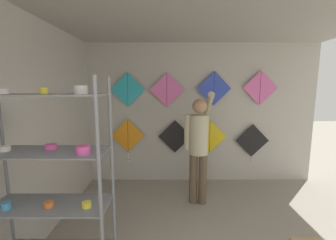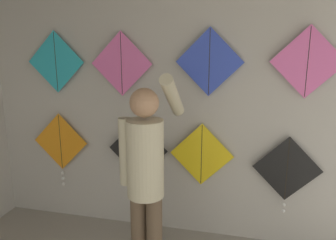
{
  "view_description": "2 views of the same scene",
  "coord_description": "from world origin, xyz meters",
  "px_view_note": "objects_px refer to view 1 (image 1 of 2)",
  "views": [
    {
      "loc": [
        -0.48,
        -0.47,
        1.97
      ],
      "look_at": [
        -0.5,
        3.74,
        1.33
      ],
      "focal_mm": 24.0,
      "sensor_mm": 36.0,
      "label": 1
    },
    {
      "loc": [
        0.78,
        0.7,
        2.11
      ],
      "look_at": [
        0.06,
        3.74,
        1.36
      ],
      "focal_mm": 35.0,
      "sensor_mm": 36.0,
      "label": 2
    }
  ],
  "objects_px": {
    "kite_1": "(176,136)",
    "kite_5": "(168,90)",
    "kite_6": "(215,88)",
    "shopkeeper": "(199,142)",
    "kite_4": "(128,90)",
    "kite_2": "(210,137)",
    "kite_3": "(253,142)",
    "kite_0": "(129,137)",
    "kite_7": "(261,88)",
    "shelf_rack": "(50,184)"
  },
  "relations": [
    {
      "from": "shopkeeper",
      "to": "kite_1",
      "type": "distance_m",
      "value": 0.94
    },
    {
      "from": "kite_6",
      "to": "shopkeeper",
      "type": "bearing_deg",
      "value": -114.94
    },
    {
      "from": "kite_6",
      "to": "kite_4",
      "type": "bearing_deg",
      "value": 180.0
    },
    {
      "from": "shelf_rack",
      "to": "kite_0",
      "type": "height_order",
      "value": "shelf_rack"
    },
    {
      "from": "shopkeeper",
      "to": "kite_0",
      "type": "bearing_deg",
      "value": 157.29
    },
    {
      "from": "kite_0",
      "to": "kite_6",
      "type": "distance_m",
      "value": 1.98
    },
    {
      "from": "kite_2",
      "to": "kite_7",
      "type": "relative_size",
      "value": 1.0
    },
    {
      "from": "kite_3",
      "to": "kite_2",
      "type": "bearing_deg",
      "value": 179.97
    },
    {
      "from": "kite_1",
      "to": "kite_6",
      "type": "bearing_deg",
      "value": 0.0
    },
    {
      "from": "shelf_rack",
      "to": "kite_1",
      "type": "xyz_separation_m",
      "value": [
        1.16,
        2.63,
        -0.19
      ]
    },
    {
      "from": "kite_3",
      "to": "kite_1",
      "type": "bearing_deg",
      "value": 179.98
    },
    {
      "from": "kite_5",
      "to": "kite_6",
      "type": "distance_m",
      "value": 0.93
    },
    {
      "from": "kite_4",
      "to": "shopkeeper",
      "type": "bearing_deg",
      "value": -33.65
    },
    {
      "from": "shelf_rack",
      "to": "shopkeeper",
      "type": "xyz_separation_m",
      "value": [
        1.52,
        1.77,
        -0.08
      ]
    },
    {
      "from": "kite_4",
      "to": "kite_6",
      "type": "bearing_deg",
      "value": 0.0
    },
    {
      "from": "kite_3",
      "to": "kite_6",
      "type": "height_order",
      "value": "kite_6"
    },
    {
      "from": "kite_1",
      "to": "kite_3",
      "type": "bearing_deg",
      "value": -0.02
    },
    {
      "from": "kite_6",
      "to": "shelf_rack",
      "type": "bearing_deg",
      "value": -126.09
    },
    {
      "from": "shopkeeper",
      "to": "kite_3",
      "type": "height_order",
      "value": "shopkeeper"
    },
    {
      "from": "shopkeeper",
      "to": "kite_1",
      "type": "xyz_separation_m",
      "value": [
        -0.36,
        0.86,
        -0.11
      ]
    },
    {
      "from": "kite_4",
      "to": "kite_6",
      "type": "relative_size",
      "value": 1.0
    },
    {
      "from": "shelf_rack",
      "to": "kite_1",
      "type": "bearing_deg",
      "value": 66.26
    },
    {
      "from": "shelf_rack",
      "to": "kite_2",
      "type": "distance_m",
      "value": 3.23
    },
    {
      "from": "kite_3",
      "to": "kite_5",
      "type": "bearing_deg",
      "value": 179.98
    },
    {
      "from": "kite_0",
      "to": "kite_6",
      "type": "height_order",
      "value": "kite_6"
    },
    {
      "from": "shopkeeper",
      "to": "kite_4",
      "type": "bearing_deg",
      "value": 156.85
    },
    {
      "from": "kite_1",
      "to": "kite_5",
      "type": "bearing_deg",
      "value": 180.0
    },
    {
      "from": "kite_0",
      "to": "kite_5",
      "type": "relative_size",
      "value": 1.31
    },
    {
      "from": "kite_1",
      "to": "kite_4",
      "type": "bearing_deg",
      "value": 180.0
    },
    {
      "from": "kite_3",
      "to": "kite_6",
      "type": "relative_size",
      "value": 1.2
    },
    {
      "from": "kite_1",
      "to": "kite_4",
      "type": "distance_m",
      "value": 1.33
    },
    {
      "from": "kite_0",
      "to": "kite_4",
      "type": "xyz_separation_m",
      "value": [
        0.02,
        0.0,
        0.96
      ]
    },
    {
      "from": "kite_2",
      "to": "kite_5",
      "type": "distance_m",
      "value": 1.28
    },
    {
      "from": "kite_3",
      "to": "kite_4",
      "type": "distance_m",
      "value": 2.72
    },
    {
      "from": "kite_5",
      "to": "shopkeeper",
      "type": "bearing_deg",
      "value": -58.73
    },
    {
      "from": "kite_1",
      "to": "kite_5",
      "type": "relative_size",
      "value": 1.0
    },
    {
      "from": "shopkeeper",
      "to": "kite_1",
      "type": "bearing_deg",
      "value": 123.15
    },
    {
      "from": "kite_1",
      "to": "kite_7",
      "type": "xyz_separation_m",
      "value": [
        1.67,
        0.0,
        0.98
      ]
    },
    {
      "from": "shelf_rack",
      "to": "kite_7",
      "type": "distance_m",
      "value": 3.94
    },
    {
      "from": "shelf_rack",
      "to": "kite_5",
      "type": "xyz_separation_m",
      "value": [
        0.99,
        2.63,
        0.75
      ]
    },
    {
      "from": "shelf_rack",
      "to": "kite_4",
      "type": "bearing_deg",
      "value": 85.19
    },
    {
      "from": "kite_5",
      "to": "kite_7",
      "type": "height_order",
      "value": "kite_7"
    },
    {
      "from": "shopkeeper",
      "to": "kite_2",
      "type": "relative_size",
      "value": 2.77
    },
    {
      "from": "shelf_rack",
      "to": "kite_6",
      "type": "xyz_separation_m",
      "value": [
        1.92,
        2.63,
        0.78
      ]
    },
    {
      "from": "kite_0",
      "to": "kite_7",
      "type": "xyz_separation_m",
      "value": [
        2.63,
        0.0,
        0.99
      ]
    },
    {
      "from": "kite_2",
      "to": "kite_7",
      "type": "distance_m",
      "value": 1.38
    },
    {
      "from": "kite_0",
      "to": "kite_2",
      "type": "bearing_deg",
      "value": 0.02
    },
    {
      "from": "kite_2",
      "to": "kite_6",
      "type": "height_order",
      "value": "kite_6"
    },
    {
      "from": "kite_1",
      "to": "kite_2",
      "type": "height_order",
      "value": "kite_1"
    },
    {
      "from": "shelf_rack",
      "to": "kite_5",
      "type": "distance_m",
      "value": 2.91
    }
  ]
}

